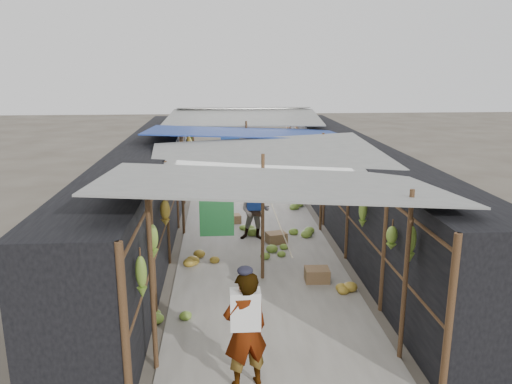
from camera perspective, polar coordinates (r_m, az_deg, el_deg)
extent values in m
plane|color=#6B6356|center=(7.77, 2.76, -18.90)|extent=(80.00, 80.00, 0.00)
cube|color=#9E998E|center=(13.66, -0.51, -3.87)|extent=(3.60, 16.00, 0.02)
cube|color=black|center=(13.45, -12.08, 0.57)|extent=(1.40, 15.00, 2.30)
cube|color=black|center=(13.78, 10.75, 0.96)|extent=(1.40, 15.00, 2.30)
cube|color=#976D4D|center=(12.32, 2.33, -5.29)|extent=(0.55, 0.48, 0.28)
cube|color=#976D4D|center=(10.28, 6.98, -9.42)|extent=(0.50, 0.41, 0.29)
cube|color=#976D4D|center=(13.87, -2.60, -3.12)|extent=(0.44, 0.38, 0.25)
cylinder|color=black|center=(15.96, 4.61, -0.99)|extent=(0.54, 0.54, 0.16)
imported|color=white|center=(6.87, -1.22, -15.50)|extent=(0.70, 0.57, 1.68)
imported|color=#1D5194|center=(12.38, -0.14, -2.13)|extent=(0.84, 0.70, 1.53)
imported|color=#4D4A43|center=(17.66, 4.13, 1.67)|extent=(0.54, 0.64, 0.86)
cylinder|color=brown|center=(7.16, -11.80, -10.37)|extent=(0.07, 0.07, 2.60)
cylinder|color=brown|center=(7.57, 16.72, -9.31)|extent=(0.07, 0.07, 2.60)
cylinder|color=brown|center=(9.94, 0.77, -3.03)|extent=(0.07, 0.07, 2.60)
cylinder|color=brown|center=(12.84, -8.42, 0.78)|extent=(0.07, 0.07, 2.60)
cylinder|color=brown|center=(13.07, 7.52, 1.04)|extent=(0.07, 0.07, 2.60)
cylinder|color=brown|center=(15.76, -1.11, 3.41)|extent=(0.07, 0.07, 2.60)
cylinder|color=brown|center=(18.72, -7.15, 5.02)|extent=(0.07, 0.07, 2.60)
cylinder|color=brown|center=(18.88, 3.87, 5.17)|extent=(0.07, 0.07, 2.60)
cube|color=gray|center=(7.71, 2.09, 1.12)|extent=(5.21, 3.19, 0.52)
cube|color=gray|center=(10.88, 1.30, 4.16)|extent=(5.23, 3.73, 0.50)
cube|color=navy|center=(14.09, -1.21, 6.87)|extent=(5.40, 3.60, 0.41)
cube|color=gray|center=(17.36, -1.46, 8.57)|extent=(5.37, 3.66, 0.27)
cube|color=gray|center=(19.75, -1.51, 9.54)|extent=(5.00, 1.99, 0.24)
cylinder|color=brown|center=(13.20, -9.26, 4.43)|extent=(0.06, 15.00, 0.06)
cylinder|color=brown|center=(13.45, 8.03, 4.65)|extent=(0.06, 15.00, 0.06)
cylinder|color=gray|center=(13.17, -0.53, 4.59)|extent=(0.02, 15.00, 0.02)
cube|color=#B31F1B|center=(12.82, 4.57, 2.92)|extent=(0.50, 0.03, 0.60)
cube|color=#267338|center=(8.70, -4.51, -2.84)|extent=(0.60, 0.03, 0.70)
cube|color=navy|center=(17.28, -2.97, 5.86)|extent=(0.65, 0.03, 0.60)
cube|color=#2118A1|center=(11.51, 0.89, 1.54)|extent=(0.55, 0.03, 0.65)
cube|color=white|center=(16.05, 0.15, 5.33)|extent=(0.60, 0.03, 0.55)
cube|color=#1C4CB6|center=(13.13, -1.07, 3.23)|extent=(0.70, 0.03, 0.60)
ellipsoid|color=olive|center=(6.76, -12.97, -9.46)|extent=(0.15, 0.13, 0.59)
ellipsoid|color=olive|center=(7.83, -11.72, -5.56)|extent=(0.17, 0.15, 0.55)
ellipsoid|color=#AB882C|center=(9.56, -10.35, -2.38)|extent=(0.19, 0.16, 0.51)
ellipsoid|color=#AB882C|center=(11.14, -9.49, 0.21)|extent=(0.15, 0.13, 0.39)
ellipsoid|color=olive|center=(12.62, -8.91, 2.80)|extent=(0.16, 0.13, 0.52)
ellipsoid|color=olive|center=(14.04, -8.44, 3.78)|extent=(0.19, 0.16, 0.39)
ellipsoid|color=olive|center=(15.49, -8.04, 3.85)|extent=(0.15, 0.13, 0.56)
ellipsoid|color=#AB882C|center=(17.23, -7.69, 5.43)|extent=(0.18, 0.15, 0.56)
ellipsoid|color=olive|center=(18.80, -7.41, 6.36)|extent=(0.19, 0.16, 0.40)
ellipsoid|color=#AB882C|center=(19.83, -7.26, 6.92)|extent=(0.15, 0.13, 0.50)
ellipsoid|color=olive|center=(7.51, 17.29, -5.72)|extent=(0.14, 0.12, 0.56)
ellipsoid|color=olive|center=(8.26, 15.25, -5.09)|extent=(0.18, 0.15, 0.40)
ellipsoid|color=olive|center=(9.76, 12.11, -2.39)|extent=(0.16, 0.14, 0.57)
ellipsoid|color=olive|center=(11.22, 9.88, 1.24)|extent=(0.17, 0.14, 0.45)
ellipsoid|color=#AB882C|center=(12.78, 8.14, 2.39)|extent=(0.18, 0.16, 0.36)
ellipsoid|color=olive|center=(14.37, 6.75, 3.51)|extent=(0.19, 0.16, 0.49)
ellipsoid|color=#AB882C|center=(15.73, 5.80, 4.95)|extent=(0.15, 0.12, 0.36)
ellipsoid|color=olive|center=(16.97, 5.06, 5.22)|extent=(0.16, 0.13, 0.48)
ellipsoid|color=olive|center=(18.60, 4.24, 5.76)|extent=(0.17, 0.15, 0.53)
ellipsoid|color=olive|center=(19.93, 3.67, 6.55)|extent=(0.18, 0.16, 0.51)
ellipsoid|color=olive|center=(15.25, 4.78, -1.54)|extent=(0.51, 0.43, 0.25)
ellipsoid|color=olive|center=(13.08, -1.54, -4.03)|extent=(0.62, 0.53, 0.31)
ellipsoid|color=olive|center=(17.50, -6.13, 0.45)|extent=(0.46, 0.39, 0.23)
ellipsoid|color=olive|center=(18.02, 2.86, 1.02)|extent=(0.59, 0.50, 0.29)
ellipsoid|color=#AB882C|center=(9.96, 10.44, -10.49)|extent=(0.50, 0.42, 0.25)
ellipsoid|color=olive|center=(8.94, -9.57, -13.21)|extent=(0.62, 0.53, 0.31)
ellipsoid|color=#AB882C|center=(11.25, -6.21, -7.16)|extent=(0.66, 0.56, 0.33)
ellipsoid|color=olive|center=(12.91, 5.27, -4.41)|extent=(0.55, 0.47, 0.28)
ellipsoid|color=olive|center=(11.61, 2.47, -6.43)|extent=(0.63, 0.53, 0.31)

